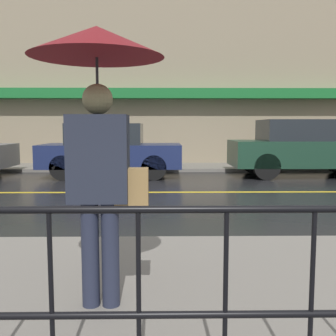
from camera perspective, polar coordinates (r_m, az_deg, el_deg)
The scene contains 8 objects.
ground_plane at distance 8.64m, azimuth 6.68°, elevation -3.50°, with size 80.00×80.00×0.00m, color black.
sidewalk_near at distance 3.56m, azimuth 18.54°, elevation -16.91°, with size 28.00×3.08×0.10m.
sidewalk_far at distance 13.46m, azimuth 3.96°, elevation 0.14°, with size 28.00×2.16×0.10m.
lane_marking at distance 8.64m, azimuth 6.68°, elevation -3.48°, with size 25.20×0.12×0.01m.
building_storefront at distance 14.70m, azimuth 3.65°, elevation 12.67°, with size 28.00×0.85×6.33m.
pedestrian at distance 2.84m, azimuth -10.06°, elevation 10.60°, with size 0.94×0.94×2.01m.
car_navy at distance 11.30m, azimuth -8.41°, elevation 2.61°, with size 3.92×1.72×1.52m.
car_dark_green at distance 11.92m, azimuth 19.12°, elevation 2.79°, with size 4.22×1.75×1.62m.
Camera 1 is at (-1.13, -8.45, 1.42)m, focal length 42.00 mm.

